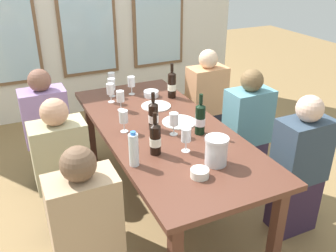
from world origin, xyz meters
TOP-DOWN VIEW (x-y plane):
  - ground_plane at (0.00, 0.00)m, footprint 12.00×12.00m
  - dining_table at (0.00, 0.00)m, footprint 0.92×2.12m
  - white_plate_0 at (0.15, 0.03)m, footprint 0.27×0.27m
  - white_plate_1 at (0.11, 0.41)m, footprint 0.26×0.26m
  - metal_pitcher at (0.09, -0.63)m, footprint 0.16×0.16m
  - wine_bottle_0 at (0.21, -0.21)m, footprint 0.08×0.08m
  - wine_bottle_1 at (-0.08, 0.01)m, footprint 0.08×0.08m
  - wine_bottle_2 at (0.33, 0.55)m, footprint 0.08×0.08m
  - wine_bottle_3 at (-0.21, -0.34)m, footprint 0.08×0.08m
  - tasting_bowl_0 at (0.17, 0.65)m, footprint 0.14×0.14m
  - tasting_bowl_1 at (-0.08, -0.72)m, footprint 0.12×0.12m
  - water_bottle at (-0.39, -0.42)m, footprint 0.06×0.06m
  - wine_glass_0 at (-0.21, 0.67)m, footprint 0.07×0.07m
  - wine_glass_1 at (-0.01, -0.40)m, footprint 0.07×0.07m
  - wine_glass_2 at (0.02, 0.78)m, footprint 0.07×0.07m
  - wine_glass_3 at (0.02, -0.14)m, footprint 0.07×0.07m
  - wine_glass_4 at (-0.30, 0.06)m, footprint 0.07×0.07m
  - wine_glass_5 at (-0.19, 0.46)m, footprint 0.07×0.07m
  - wine_glass_6 at (-0.16, 0.81)m, footprint 0.07×0.07m
  - wine_glass_7 at (-0.11, 0.98)m, footprint 0.07×0.07m
  - seated_person_0 at (-0.79, 0.01)m, footprint 0.38×0.24m
  - seated_person_1 at (0.79, -0.02)m, footprint 0.38×0.24m
  - seated_person_2 at (-0.79, 0.72)m, footprint 0.38×0.24m
  - seated_person_3 at (0.79, 0.69)m, footprint 0.38×0.24m
  - seated_person_4 at (-0.79, -0.71)m, footprint 0.38×0.24m
  - seated_person_5 at (0.79, -0.67)m, footprint 0.38×0.24m

SIDE VIEW (x-z plane):
  - ground_plane at x=0.00m, z-range 0.00..0.00m
  - seated_person_0 at x=-0.79m, z-range -0.03..1.08m
  - seated_person_1 at x=0.79m, z-range -0.03..1.08m
  - seated_person_2 at x=-0.79m, z-range -0.03..1.08m
  - seated_person_3 at x=0.79m, z-range -0.03..1.08m
  - seated_person_4 at x=-0.79m, z-range -0.03..1.08m
  - seated_person_5 at x=0.79m, z-range -0.03..1.08m
  - dining_table at x=0.00m, z-range 0.29..1.03m
  - white_plate_0 at x=0.15m, z-range 0.74..0.75m
  - white_plate_1 at x=0.11m, z-range 0.74..0.75m
  - tasting_bowl_1 at x=-0.08m, z-range 0.74..0.79m
  - tasting_bowl_0 at x=0.17m, z-range 0.74..0.79m
  - metal_pitcher at x=0.09m, z-range 0.74..0.93m
  - water_bottle at x=-0.39m, z-range 0.73..0.97m
  - wine_bottle_1 at x=-0.08m, z-range 0.70..1.00m
  - wine_bottle_3 at x=-0.21m, z-range 0.70..1.01m
  - wine_glass_0 at x=-0.21m, z-range 0.77..0.94m
  - wine_glass_3 at x=0.02m, z-range 0.77..0.94m
  - wine_glass_2 at x=0.02m, z-range 0.77..0.94m
  - wine_glass_5 at x=-0.19m, z-range 0.77..0.94m
  - wine_bottle_0 at x=0.21m, z-range 0.70..1.02m
  - wine_glass_1 at x=-0.01m, z-range 0.77..0.95m
  - wine_glass_4 at x=-0.30m, z-range 0.77..0.95m
  - wine_glass_6 at x=-0.16m, z-range 0.77..0.95m
  - wine_glass_7 at x=-0.11m, z-range 0.77..0.95m
  - wine_bottle_2 at x=0.33m, z-range 0.70..1.03m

